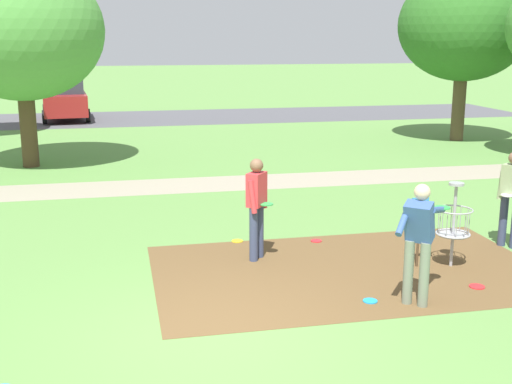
% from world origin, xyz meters
% --- Properties ---
extents(ground_plane, '(160.00, 160.00, 0.00)m').
position_xyz_m(ground_plane, '(0.00, 0.00, 0.00)').
color(ground_plane, '#5B8942').
extents(dirt_tee_pad, '(6.17, 3.74, 0.01)m').
position_xyz_m(dirt_tee_pad, '(2.39, 1.92, 0.00)').
color(dirt_tee_pad, brown).
rests_on(dirt_tee_pad, ground).
extents(disc_golf_basket, '(0.98, 0.58, 1.39)m').
position_xyz_m(disc_golf_basket, '(4.03, 1.78, 0.75)').
color(disc_golf_basket, '#9E9EA3').
rests_on(disc_golf_basket, ground).
extents(player_foreground_watching, '(0.45, 0.47, 1.71)m').
position_xyz_m(player_foreground_watching, '(1.07, 2.77, 0.97)').
color(player_foreground_watching, '#384260').
rests_on(player_foreground_watching, ground).
extents(player_waiting_left, '(0.45, 0.48, 1.71)m').
position_xyz_m(player_waiting_left, '(5.56, 2.50, 0.97)').
color(player_waiting_left, '#384260').
rests_on(player_waiting_left, ground).
extents(player_waiting_right, '(1.05, 0.70, 1.71)m').
position_xyz_m(player_waiting_right, '(2.83, 0.44, 0.99)').
color(player_waiting_right, slate).
rests_on(player_waiting_right, ground).
extents(frisbee_near_basket, '(0.20, 0.20, 0.02)m').
position_xyz_m(frisbee_near_basket, '(2.33, 3.49, 0.01)').
color(frisbee_near_basket, red).
rests_on(frisbee_near_basket, ground).
extents(frisbee_mid_grass, '(0.23, 0.23, 0.02)m').
position_xyz_m(frisbee_mid_grass, '(4.01, 0.84, 0.01)').
color(frisbee_mid_grass, red).
rests_on(frisbee_mid_grass, ground).
extents(frisbee_far_left, '(0.21, 0.21, 0.02)m').
position_xyz_m(frisbee_far_left, '(0.92, 3.78, 0.01)').
color(frisbee_far_left, gold).
rests_on(frisbee_far_left, ground).
extents(frisbee_scattered_a, '(0.20, 0.20, 0.02)m').
position_xyz_m(frisbee_scattered_a, '(2.25, 0.65, 0.01)').
color(frisbee_scattered_a, '#1E93DB').
rests_on(frisbee_scattered_a, ground).
extents(tree_near_left, '(4.54, 4.54, 5.74)m').
position_xyz_m(tree_near_left, '(-3.59, 12.02, 3.80)').
color(tree_near_left, '#4C3823').
rests_on(tree_near_left, ground).
extents(tree_mid_center, '(4.54, 4.54, 5.96)m').
position_xyz_m(tree_mid_center, '(10.81, 13.99, 4.01)').
color(tree_mid_center, brown).
rests_on(tree_mid_center, ground).
extents(parking_lot_strip, '(36.00, 6.00, 0.01)m').
position_xyz_m(parking_lot_strip, '(0.00, 23.03, 0.00)').
color(parking_lot_strip, '#4C4C51').
rests_on(parking_lot_strip, ground).
extents(parked_car_leftmost, '(2.25, 4.34, 1.84)m').
position_xyz_m(parked_car_leftmost, '(-3.36, 23.12, 0.92)').
color(parked_car_leftmost, maroon).
rests_on(parked_car_leftmost, ground).
extents(gravel_path, '(40.00, 1.75, 0.00)m').
position_xyz_m(gravel_path, '(0.00, 8.64, 0.00)').
color(gravel_path, gray).
rests_on(gravel_path, ground).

